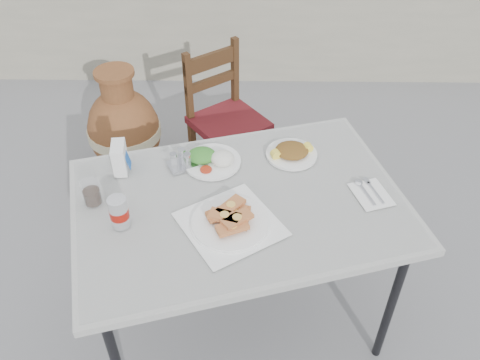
{
  "coord_description": "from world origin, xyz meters",
  "views": [
    {
      "loc": [
        0.03,
        -1.37,
        2.15
      ],
      "look_at": [
        0.01,
        0.13,
        0.85
      ],
      "focal_mm": 38.0,
      "sensor_mm": 36.0,
      "label": 1
    }
  ],
  "objects_px": {
    "napkin_holder": "(120,158)",
    "condiment_caddy": "(182,161)",
    "pide_plate": "(230,218)",
    "cola_glass": "(92,194)",
    "salad_rice_plate": "(212,159)",
    "cafe_table": "(239,210)",
    "soda_can": "(119,212)",
    "terracotta_urn": "(125,132)",
    "salad_chopped_plate": "(292,152)",
    "chair": "(225,118)"
  },
  "relations": [
    {
      "from": "cola_glass",
      "to": "salad_chopped_plate",
      "type": "bearing_deg",
      "value": 21.24
    },
    {
      "from": "salad_rice_plate",
      "to": "cola_glass",
      "type": "height_order",
      "value": "cola_glass"
    },
    {
      "from": "cafe_table",
      "to": "chair",
      "type": "bearing_deg",
      "value": 95.34
    },
    {
      "from": "cafe_table",
      "to": "salad_chopped_plate",
      "type": "bearing_deg",
      "value": 52.45
    },
    {
      "from": "pide_plate",
      "to": "condiment_caddy",
      "type": "distance_m",
      "value": 0.4
    },
    {
      "from": "napkin_holder",
      "to": "terracotta_urn",
      "type": "bearing_deg",
      "value": 96.73
    },
    {
      "from": "salad_rice_plate",
      "to": "napkin_holder",
      "type": "bearing_deg",
      "value": -172.18
    },
    {
      "from": "pide_plate",
      "to": "salad_rice_plate",
      "type": "bearing_deg",
      "value": 103.87
    },
    {
      "from": "soda_can",
      "to": "chair",
      "type": "bearing_deg",
      "value": 74.41
    },
    {
      "from": "cafe_table",
      "to": "pide_plate",
      "type": "bearing_deg",
      "value": -103.7
    },
    {
      "from": "soda_can",
      "to": "condiment_caddy",
      "type": "xyz_separation_m",
      "value": [
        0.19,
        0.34,
        -0.04
      ]
    },
    {
      "from": "salad_rice_plate",
      "to": "napkin_holder",
      "type": "xyz_separation_m",
      "value": [
        -0.37,
        -0.05,
        0.04
      ]
    },
    {
      "from": "chair",
      "to": "terracotta_urn",
      "type": "xyz_separation_m",
      "value": [
        -0.61,
        -0.02,
        -0.09
      ]
    },
    {
      "from": "pide_plate",
      "to": "condiment_caddy",
      "type": "xyz_separation_m",
      "value": [
        -0.21,
        0.34,
        -0.0
      ]
    },
    {
      "from": "soda_can",
      "to": "condiment_caddy",
      "type": "relative_size",
      "value": 0.88
    },
    {
      "from": "condiment_caddy",
      "to": "cafe_table",
      "type": "bearing_deg",
      "value": -39.99
    },
    {
      "from": "terracotta_urn",
      "to": "cola_glass",
      "type": "bearing_deg",
      "value": -82.4
    },
    {
      "from": "pide_plate",
      "to": "terracotta_urn",
      "type": "xyz_separation_m",
      "value": [
        -0.68,
        1.19,
        -0.46
      ]
    },
    {
      "from": "pide_plate",
      "to": "salad_rice_plate",
      "type": "height_order",
      "value": "pide_plate"
    },
    {
      "from": "napkin_holder",
      "to": "cafe_table",
      "type": "bearing_deg",
      "value": -27.23
    },
    {
      "from": "salad_chopped_plate",
      "to": "salad_rice_plate",
      "type": "bearing_deg",
      "value": -170.66
    },
    {
      "from": "napkin_holder",
      "to": "salad_chopped_plate",
      "type": "bearing_deg",
      "value": 1.38
    },
    {
      "from": "salad_rice_plate",
      "to": "cola_glass",
      "type": "xyz_separation_m",
      "value": [
        -0.45,
        -0.25,
        0.02
      ]
    },
    {
      "from": "salad_rice_plate",
      "to": "salad_chopped_plate",
      "type": "bearing_deg",
      "value": 9.34
    },
    {
      "from": "salad_chopped_plate",
      "to": "napkin_holder",
      "type": "relative_size",
      "value": 1.73
    },
    {
      "from": "napkin_holder",
      "to": "chair",
      "type": "distance_m",
      "value": 1.05
    },
    {
      "from": "pide_plate",
      "to": "salad_rice_plate",
      "type": "xyz_separation_m",
      "value": [
        -0.09,
        0.36,
        -0.01
      ]
    },
    {
      "from": "cola_glass",
      "to": "terracotta_urn",
      "type": "distance_m",
      "value": 1.18
    },
    {
      "from": "salad_rice_plate",
      "to": "condiment_caddy",
      "type": "bearing_deg",
      "value": -168.06
    },
    {
      "from": "pide_plate",
      "to": "chair",
      "type": "distance_m",
      "value": 1.26
    },
    {
      "from": "cafe_table",
      "to": "soda_can",
      "type": "relative_size",
      "value": 11.58
    },
    {
      "from": "terracotta_urn",
      "to": "salad_rice_plate",
      "type": "bearing_deg",
      "value": -54.31
    },
    {
      "from": "soda_can",
      "to": "pide_plate",
      "type": "bearing_deg",
      "value": 0.87
    },
    {
      "from": "soda_can",
      "to": "chair",
      "type": "relative_size",
      "value": 0.15
    },
    {
      "from": "cola_glass",
      "to": "condiment_caddy",
      "type": "xyz_separation_m",
      "value": [
        0.32,
        0.22,
        -0.02
      ]
    },
    {
      "from": "cafe_table",
      "to": "condiment_caddy",
      "type": "height_order",
      "value": "condiment_caddy"
    },
    {
      "from": "cafe_table",
      "to": "soda_can",
      "type": "xyz_separation_m",
      "value": [
        -0.44,
        -0.14,
        0.12
      ]
    },
    {
      "from": "salad_rice_plate",
      "to": "cafe_table",
      "type": "bearing_deg",
      "value": -62.38
    },
    {
      "from": "terracotta_urn",
      "to": "chair",
      "type": "bearing_deg",
      "value": 1.53
    },
    {
      "from": "condiment_caddy",
      "to": "chair",
      "type": "bearing_deg",
      "value": 80.43
    },
    {
      "from": "napkin_holder",
      "to": "condiment_caddy",
      "type": "xyz_separation_m",
      "value": [
        0.25,
        0.03,
        -0.04
      ]
    },
    {
      "from": "pide_plate",
      "to": "cola_glass",
      "type": "bearing_deg",
      "value": 168.16
    },
    {
      "from": "pide_plate",
      "to": "salad_rice_plate",
      "type": "distance_m",
      "value": 0.37
    },
    {
      "from": "condiment_caddy",
      "to": "chair",
      "type": "relative_size",
      "value": 0.17
    },
    {
      "from": "pide_plate",
      "to": "napkin_holder",
      "type": "height_order",
      "value": "napkin_holder"
    },
    {
      "from": "cola_glass",
      "to": "chair",
      "type": "height_order",
      "value": "cola_glass"
    },
    {
      "from": "pide_plate",
      "to": "chair",
      "type": "xyz_separation_m",
      "value": [
        -0.07,
        1.2,
        -0.37
      ]
    },
    {
      "from": "cafe_table",
      "to": "condiment_caddy",
      "type": "relative_size",
      "value": 10.18
    },
    {
      "from": "cafe_table",
      "to": "cola_glass",
      "type": "xyz_separation_m",
      "value": [
        -0.57,
        -0.02,
        0.1
      ]
    },
    {
      "from": "cafe_table",
      "to": "napkin_holder",
      "type": "relative_size",
      "value": 11.46
    }
  ]
}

